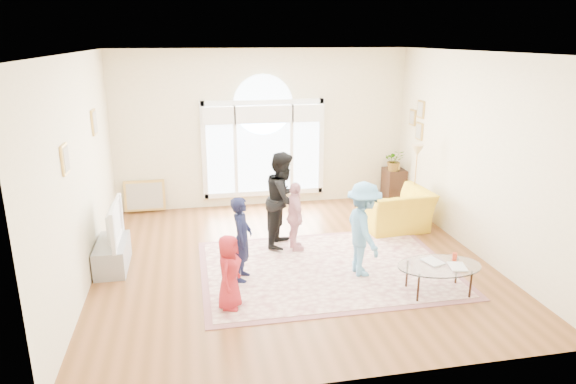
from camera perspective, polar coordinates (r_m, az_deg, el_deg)
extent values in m
plane|color=brown|center=(8.20, 0.48, -7.68)|extent=(6.00, 6.00, 0.00)
plane|color=beige|center=(10.57, -2.78, 7.00)|extent=(6.00, 0.00, 6.00)
plane|color=beige|center=(4.91, 7.57, -4.91)|extent=(6.00, 0.00, 6.00)
plane|color=beige|center=(7.68, -22.01, 1.99)|extent=(0.00, 6.00, 6.00)
plane|color=beige|center=(8.77, 20.13, 3.93)|extent=(0.00, 6.00, 6.00)
plane|color=white|center=(7.47, 0.54, 15.26)|extent=(6.00, 6.00, 0.00)
cube|color=white|center=(10.85, -2.65, -0.08)|extent=(2.50, 0.08, 0.10)
cube|color=white|center=(10.46, -2.79, 9.93)|extent=(2.50, 0.08, 0.10)
cube|color=white|center=(10.51, -9.33, 4.51)|extent=(0.10, 0.08, 2.00)
cube|color=white|center=(10.85, 3.69, 5.09)|extent=(0.10, 0.08, 2.00)
cube|color=#C6E2FF|center=(10.52, -7.56, 4.60)|extent=(0.55, 0.02, 1.80)
cube|color=#C6E2FF|center=(10.77, 2.02, 5.03)|extent=(0.55, 0.02, 1.80)
cube|color=#C6E2FF|center=(10.61, -2.71, 4.83)|extent=(1.10, 0.02, 1.80)
cylinder|color=#C6E2FF|center=(10.46, -2.78, 9.66)|extent=(1.20, 0.02, 1.20)
cube|color=white|center=(10.54, -5.87, 4.68)|extent=(0.07, 0.04, 1.80)
cube|color=white|center=(10.70, 0.40, 4.95)|extent=(0.07, 0.04, 1.80)
cube|color=white|center=(10.32, -7.68, 8.42)|extent=(0.65, 0.12, 0.35)
cube|color=white|center=(10.41, -2.70, 8.62)|extent=(1.20, 0.12, 0.35)
cube|color=white|center=(10.57, 2.15, 8.76)|extent=(0.65, 0.12, 0.35)
cube|color=tan|center=(8.83, -20.76, 7.26)|extent=(0.03, 0.34, 0.40)
cube|color=#ADA38E|center=(8.83, -20.65, 7.27)|extent=(0.01, 0.28, 0.34)
cube|color=tan|center=(6.73, -23.55, 3.36)|extent=(0.03, 0.30, 0.36)
cube|color=#ADA38E|center=(6.72, -23.40, 3.37)|extent=(0.01, 0.24, 0.30)
cube|color=tan|center=(10.47, 14.55, 8.88)|extent=(0.03, 0.28, 0.34)
cube|color=#ADA38E|center=(10.46, 14.46, 8.88)|extent=(0.01, 0.22, 0.28)
cube|color=tan|center=(10.53, 14.38, 6.56)|extent=(0.03, 0.28, 0.34)
cube|color=#ADA38E|center=(10.52, 14.29, 6.56)|extent=(0.01, 0.22, 0.28)
cube|color=tan|center=(10.81, 13.68, 8.05)|extent=(0.03, 0.26, 0.32)
cube|color=#ADA38E|center=(10.80, 13.59, 8.05)|extent=(0.01, 0.20, 0.26)
cube|color=beige|center=(7.97, 4.31, -8.44)|extent=(3.60, 2.60, 0.02)
cube|color=#8B5659|center=(7.97, 4.31, -8.46)|extent=(3.80, 2.80, 0.01)
cube|color=gray|center=(8.35, -18.91, -6.63)|extent=(0.45, 1.00, 0.42)
imported|color=black|center=(8.17, -19.26, -3.29)|extent=(0.14, 1.07, 0.61)
cube|color=#60C0E3|center=(8.15, -18.63, -3.26)|extent=(0.02, 0.87, 0.50)
ellipsoid|color=silver|center=(7.37, 16.47, -7.88)|extent=(1.20, 0.81, 0.02)
cylinder|color=black|center=(7.78, 18.22, -8.39)|extent=(0.03, 0.03, 0.40)
cylinder|color=black|center=(7.50, 13.07, -8.94)|extent=(0.03, 0.03, 0.40)
cylinder|color=black|center=(7.45, 19.62, -9.72)|extent=(0.03, 0.03, 0.40)
cylinder|color=black|center=(7.15, 14.27, -10.37)|extent=(0.03, 0.03, 0.40)
imported|color=#B2A58C|center=(7.34, 15.18, -7.66)|extent=(0.29, 0.34, 0.03)
imported|color=#B2A58C|center=(7.34, 17.51, -7.92)|extent=(0.27, 0.33, 0.02)
cylinder|color=#C43D21|center=(7.54, 18.03, -6.88)|extent=(0.07, 0.07, 0.12)
imported|color=gold|center=(9.57, 11.81, -1.96)|extent=(1.26, 1.13, 0.76)
cube|color=black|center=(11.29, 11.66, 0.79)|extent=(0.40, 0.50, 0.70)
cylinder|color=black|center=(10.13, 13.61, -3.24)|extent=(0.20, 0.20, 0.02)
cylinder|color=#B78743|center=(9.92, 13.87, 0.37)|extent=(0.02, 0.02, 1.35)
cone|color=#CCB284|center=(9.75, 14.17, 4.46)|extent=(0.31, 0.31, 0.22)
cylinder|color=white|center=(11.13, 11.56, 0.57)|extent=(0.20, 0.20, 0.70)
imported|color=#33722D|center=(10.99, 11.73, 3.46)|extent=(0.47, 0.43, 0.45)
cube|color=tan|center=(10.81, -15.49, -2.16)|extent=(0.80, 0.14, 0.62)
imported|color=#A61F28|center=(6.70, -6.55, -8.81)|extent=(0.47, 0.57, 1.00)
imported|color=black|center=(7.39, -5.16, -5.19)|extent=(0.41, 0.52, 1.25)
imported|color=black|center=(8.52, -0.52, -0.81)|extent=(0.88, 0.96, 1.60)
imported|color=pink|center=(8.38, 0.80, -2.74)|extent=(0.33, 0.69, 1.15)
imported|color=#5795C2|center=(7.57, 8.37, -4.10)|extent=(0.55, 0.93, 1.41)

